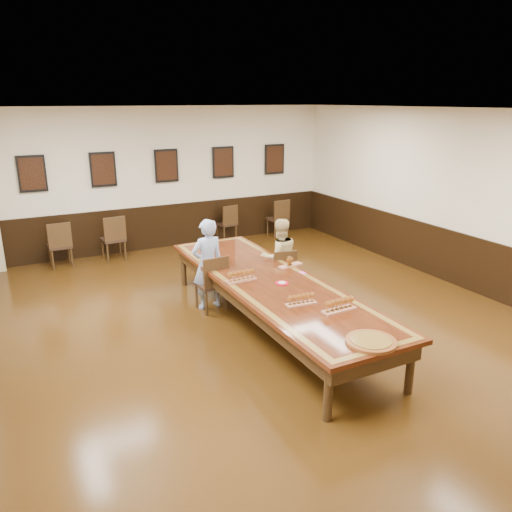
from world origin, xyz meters
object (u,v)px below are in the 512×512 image
chair_woman (281,273)px  person_man (208,264)px  spare_chair_c (226,223)px  spare_chair_b (113,238)px  carved_platter (371,341)px  spare_chair_d (278,218)px  chair_man (211,282)px  spare_chair_a (59,244)px  conference_table (271,290)px  person_woman (279,258)px

chair_woman → person_man: (-1.31, 0.15, 0.31)m
spare_chair_c → spare_chair_b: bearing=-1.7°
chair_woman → carved_platter: bearing=86.5°
spare_chair_d → carved_platter: spare_chair_d is taller
spare_chair_c → spare_chair_d: size_ratio=0.94×
chair_man → spare_chair_d: bearing=-137.7°
spare_chair_b → spare_chair_c: (2.81, 0.32, -0.05)m
chair_woman → chair_man: bearing=7.0°
spare_chair_a → person_man: person_man is taller
chair_man → person_man: bearing=-90.0°
chair_woman → spare_chair_b: spare_chair_b is taller
chair_woman → person_man: bearing=2.6°
spare_chair_a → conference_table: 5.16m
spare_chair_c → person_woman: person_woman is taller
person_man → conference_table: (0.56, -1.14, -0.15)m
person_man → carved_platter: person_man is taller
chair_woman → carved_platter: 3.34m
chair_man → spare_chair_a: (-1.93, 3.48, 0.01)m
spare_chair_d → conference_table: size_ratio=0.19×
spare_chair_d → person_woman: person_woman is taller
spare_chair_c → person_woman: 3.80m
carved_platter → spare_chair_a: bearing=110.3°
spare_chair_b → conference_table: size_ratio=0.20×
chair_man → spare_chair_c: size_ratio=1.06×
chair_man → spare_chair_d: 4.83m
chair_woman → conference_table: (-0.75, -1.00, 0.17)m
spare_chair_b → spare_chair_d: (4.12, 0.08, -0.02)m
spare_chair_a → carved_platter: size_ratio=1.53×
spare_chair_d → person_man: person_man is taller
spare_chair_a → carved_platter: (2.51, -6.77, 0.29)m
spare_chair_a → conference_table: (2.49, -4.53, 0.13)m
person_woman → carved_platter: size_ratio=2.19×
chair_man → conference_table: (0.55, -1.04, 0.14)m
chair_man → spare_chair_b: size_ratio=0.97×
spare_chair_c → person_woman: size_ratio=0.64×
chair_woman → spare_chair_c: size_ratio=0.99×
person_man → chair_woman: bearing=168.5°
chair_man → conference_table: bearing=112.8°
person_man → spare_chair_a: bearing=-65.4°
spare_chair_d → spare_chair_b: bearing=0.0°
chair_man → person_woman: size_ratio=0.68×
spare_chair_a → conference_table: spare_chair_a is taller
person_woman → carved_platter: bearing=86.6°
chair_man → carved_platter: bearing=94.8°
person_woman → spare_chair_d: bearing=-110.1°
spare_chair_d → conference_table: 5.34m
spare_chair_a → person_woman: bearing=131.5°
chair_woman → person_woman: person_woman is taller
spare_chair_a → conference_table: bearing=116.9°
person_woman → spare_chair_a: bearing=-37.5°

